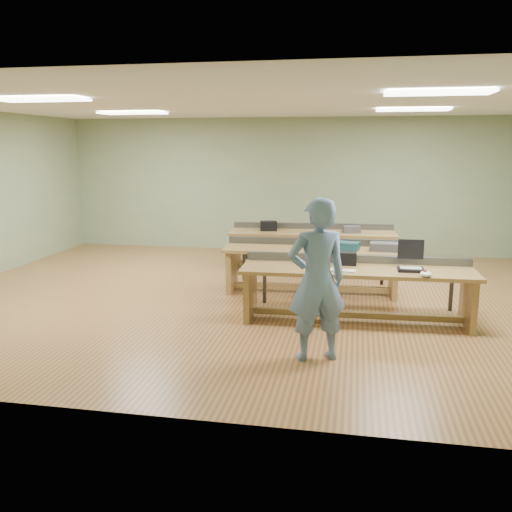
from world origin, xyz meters
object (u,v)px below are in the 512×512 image
object	(u,v)px
workbench_back	(312,241)
parts_bin_teal	(348,246)
workbench_front	(357,281)
laptop_base	(411,269)
camera_bag	(347,258)
task_chair	(321,283)
drinks_can	(311,245)
mug	(324,245)
person	(317,280)
parts_bin_grey	(384,247)
workbench_mid	(311,260)

from	to	relation	value
workbench_back	parts_bin_teal	bearing A→B (deg)	-72.08
workbench_front	parts_bin_teal	size ratio (longest dim) A/B	8.83
laptop_base	camera_bag	xyz separation A→B (m)	(-0.85, 0.22, 0.07)
camera_bag	task_chair	world-z (taller)	camera_bag
drinks_can	laptop_base	bearing A→B (deg)	-42.89
workbench_front	mug	distance (m)	1.53
task_chair	person	bearing A→B (deg)	-69.98
laptop_base	mug	bearing A→B (deg)	129.82
parts_bin_grey	mug	world-z (taller)	parts_bin_grey
workbench_back	task_chair	world-z (taller)	workbench_back
camera_bag	parts_bin_teal	distance (m)	1.13
workbench_front	mug	bearing A→B (deg)	108.96
task_chair	parts_bin_grey	world-z (taller)	parts_bin_grey
workbench_front	task_chair	size ratio (longest dim) A/B	4.02
laptop_base	mug	size ratio (longest dim) A/B	2.74
workbench_back	person	size ratio (longest dim) A/B	1.75
workbench_back	drinks_can	size ratio (longest dim) A/B	26.40
laptop_base	task_chair	world-z (taller)	laptop_base
workbench_mid	laptop_base	world-z (taller)	workbench_mid
parts_bin_teal	parts_bin_grey	xyz separation A→B (m)	(0.57, 0.06, -0.00)
camera_bag	parts_bin_teal	world-z (taller)	camera_bag
workbench_mid	person	xyz separation A→B (m)	(0.29, -2.82, 0.36)
person	workbench_front	bearing A→B (deg)	-128.29
drinks_can	parts_bin_teal	bearing A→B (deg)	1.85
camera_bag	mug	bearing A→B (deg)	103.85
camera_bag	workbench_mid	bearing A→B (deg)	112.79
workbench_mid	mug	world-z (taller)	workbench_mid
mug	drinks_can	bearing A→B (deg)	-144.07
workbench_back	drinks_can	bearing A→B (deg)	-89.33
parts_bin_grey	mug	distance (m)	0.95
workbench_back	parts_bin_grey	xyz separation A→B (m)	(1.28, -1.74, 0.25)
person	workbench_mid	bearing A→B (deg)	-105.73
workbench_mid	drinks_can	distance (m)	0.27
task_chair	mug	world-z (taller)	mug
workbench_front	camera_bag	size ratio (longest dim) A/B	11.88
camera_bag	mug	xyz separation A→B (m)	(-0.39, 1.25, -0.04)
workbench_front	parts_bin_teal	bearing A→B (deg)	95.02
camera_bag	parts_bin_teal	xyz separation A→B (m)	(-0.00, 1.12, -0.03)
parts_bin_teal	mug	xyz separation A→B (m)	(-0.38, 0.12, -0.01)
camera_bag	task_chair	bearing A→B (deg)	114.74
person	drinks_can	size ratio (longest dim) A/B	15.07
workbench_mid	mug	distance (m)	0.32
workbench_mid	workbench_back	size ratio (longest dim) A/B	0.89
laptop_base	drinks_can	world-z (taller)	drinks_can
workbench_mid	laptop_base	size ratio (longest dim) A/B	8.43
person	mug	bearing A→B (deg)	-109.75
laptop_base	parts_bin_grey	xyz separation A→B (m)	(-0.28, 1.41, 0.04)
person	laptop_base	size ratio (longest dim) A/B	5.43
workbench_mid	camera_bag	size ratio (longest dim) A/B	10.75
laptop_base	parts_bin_teal	xyz separation A→B (m)	(-0.85, 1.34, 0.04)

